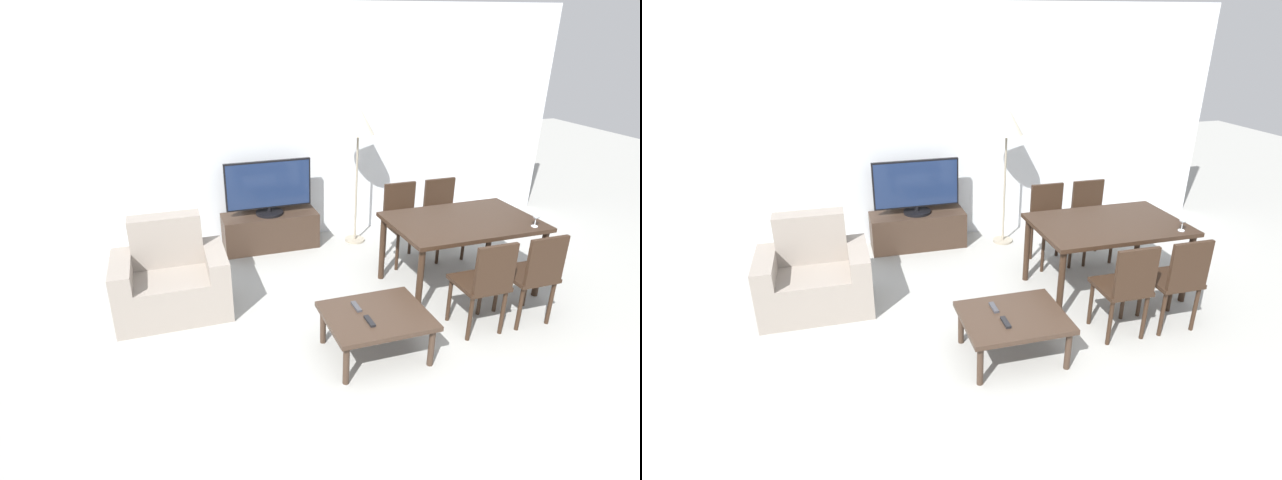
% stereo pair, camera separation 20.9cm
% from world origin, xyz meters
% --- Properties ---
extents(ground_plane, '(18.00, 18.00, 0.00)m').
position_xyz_m(ground_plane, '(0.00, 0.00, 0.00)').
color(ground_plane, '#9E9E99').
extents(wall_back, '(7.03, 0.06, 2.70)m').
position_xyz_m(wall_back, '(0.00, 3.30, 1.35)').
color(wall_back, silver).
rests_on(wall_back, ground_plane).
extents(armchair, '(1.00, 0.68, 0.87)m').
position_xyz_m(armchair, '(-1.56, 1.91, 0.30)').
color(armchair, gray).
rests_on(armchair, ground_plane).
extents(tv_stand, '(1.11, 0.41, 0.42)m').
position_xyz_m(tv_stand, '(-0.38, 3.03, 0.21)').
color(tv_stand, '#38281E').
rests_on(tv_stand, ground_plane).
extents(tv, '(1.00, 0.32, 0.64)m').
position_xyz_m(tv, '(-0.38, 3.02, 0.74)').
color(tv, black).
rests_on(tv, tv_stand).
extents(coffee_table, '(0.82, 0.66, 0.38)m').
position_xyz_m(coffee_table, '(-0.04, 0.71, 0.33)').
color(coffee_table, '#38281E').
rests_on(coffee_table, ground_plane).
extents(dining_table, '(1.42, 0.92, 0.73)m').
position_xyz_m(dining_table, '(1.20, 1.49, 0.65)').
color(dining_table, black).
rests_on(dining_table, ground_plane).
extents(dining_chair_near, '(0.40, 0.40, 0.87)m').
position_xyz_m(dining_chair_near, '(0.95, 0.73, 0.49)').
color(dining_chair_near, black).
rests_on(dining_chair_near, ground_plane).
extents(dining_chair_far, '(0.40, 0.40, 0.87)m').
position_xyz_m(dining_chair_far, '(1.45, 2.25, 0.49)').
color(dining_chair_far, black).
rests_on(dining_chair_far, ground_plane).
extents(dining_chair_near_right, '(0.40, 0.40, 0.87)m').
position_xyz_m(dining_chair_near_right, '(1.45, 0.73, 0.49)').
color(dining_chair_near_right, black).
rests_on(dining_chair_near_right, ground_plane).
extents(dining_chair_far_left, '(0.40, 0.40, 0.87)m').
position_xyz_m(dining_chair_far_left, '(0.95, 2.25, 0.49)').
color(dining_chair_far_left, black).
rests_on(dining_chair_far_left, ground_plane).
extents(floor_lamp, '(0.37, 0.37, 1.64)m').
position_xyz_m(floor_lamp, '(0.65, 2.89, 1.42)').
color(floor_lamp, gray).
rests_on(floor_lamp, ground_plane).
extents(remote_primary, '(0.04, 0.15, 0.02)m').
position_xyz_m(remote_primary, '(-0.14, 0.62, 0.39)').
color(remote_primary, black).
rests_on(remote_primary, coffee_table).
extents(remote_secondary, '(0.04, 0.15, 0.02)m').
position_xyz_m(remote_secondary, '(-0.16, 0.85, 0.39)').
color(remote_secondary, '#38383D').
rests_on(remote_secondary, coffee_table).
extents(wine_glass_left, '(0.07, 0.07, 0.15)m').
position_xyz_m(wine_glass_left, '(1.74, 1.14, 0.83)').
color(wine_glass_left, silver).
rests_on(wine_glass_left, dining_table).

